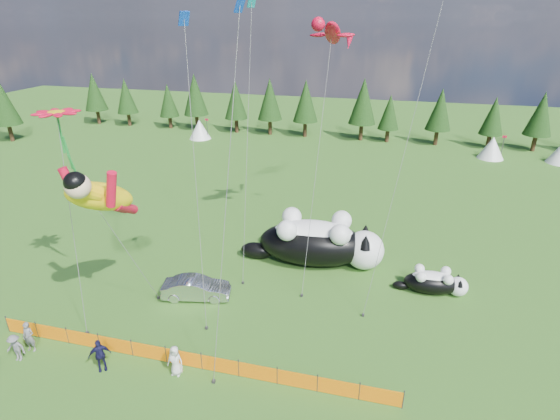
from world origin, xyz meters
name	(u,v)px	position (x,y,z in m)	size (l,w,h in m)	color
ground	(207,329)	(0.00, 0.00, 0.00)	(160.00, 160.00, 0.00)	#16390A
safety_fence	(184,358)	(0.00, -3.00, 0.50)	(22.06, 0.06, 1.10)	#262626
tree_line	(327,111)	(0.00, 45.00, 4.00)	(90.00, 4.00, 8.00)	black
festival_tents	(402,142)	(11.00, 40.00, 1.40)	(50.00, 3.20, 2.80)	white
cat_large	(319,241)	(5.05, 8.97, 1.81)	(10.54, 4.28, 3.80)	black
cat_small	(435,282)	(13.02, 7.13, 0.82)	(4.77, 1.87, 1.72)	black
car	(196,288)	(-1.87, 2.76, 0.71)	(1.51, 4.33, 1.43)	silver
spectator_a	(29,337)	(-8.57, -3.97, 0.90)	(0.66, 0.43, 1.80)	slate
spectator_c	(100,355)	(-4.00, -4.27, 0.93)	(1.09, 0.56, 1.86)	#141336
spectator_d	(16,348)	(-8.71, -4.77, 0.80)	(1.03, 0.53, 1.60)	slate
spectator_e	(175,361)	(-0.14, -3.60, 0.85)	(0.83, 0.54, 1.71)	beige
superhero_kite	(101,196)	(-5.52, -0.08, 7.84)	(5.74, 6.05, 10.30)	yellow
gecko_kite	(333,33)	(4.88, 12.12, 15.64)	(3.30, 10.63, 17.53)	red
flower_kite	(57,116)	(-7.99, 0.76, 11.86)	(2.94, 4.31, 12.31)	red
diamond_kite_a	(185,31)	(-2.72, 5.95, 15.92)	(3.30, 6.78, 17.92)	#0B3AB1
diamond_kite_c	(238,37)	(2.54, 0.01, 15.90)	(0.98, 4.54, 17.88)	#0B3AB1
diamond_kite_d	(251,18)	(-0.19, 10.49, 16.55)	(1.21, 6.34, 18.60)	#0B808B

